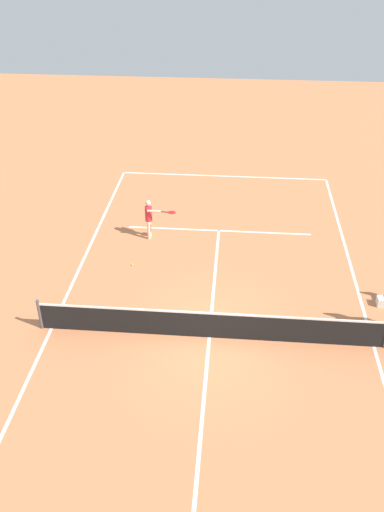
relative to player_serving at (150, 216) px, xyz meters
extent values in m
plane|color=#D37A4C|center=(-2.68, 5.79, -0.98)|extent=(60.00, 60.00, 0.00)
cube|color=white|center=(-2.68, -6.16, -0.97)|extent=(9.91, 0.10, 0.01)
cube|color=white|center=(-7.63, 5.79, -0.97)|extent=(0.10, 23.90, 0.01)
cube|color=white|center=(2.28, 5.79, -0.97)|extent=(0.10, 23.90, 0.01)
cube|color=white|center=(-2.68, -0.78, -0.97)|extent=(7.43, 0.10, 0.01)
cube|color=white|center=(-2.68, 5.79, -0.97)|extent=(0.10, 13.15, 0.01)
cylinder|color=#4C4C51|center=(2.58, 5.79, -0.44)|extent=(0.10, 0.10, 1.07)
cube|color=black|center=(-2.68, 5.79, -0.52)|extent=(10.51, 0.03, 0.91)
cube|color=white|center=(-2.68, 5.79, -0.05)|extent=(10.51, 0.04, 0.06)
cylinder|color=beige|center=(0.04, -0.11, -0.59)|extent=(0.12, 0.12, 0.77)
cylinder|color=beige|center=(0.06, 0.09, -0.59)|extent=(0.12, 0.12, 0.77)
cylinder|color=red|center=(0.05, -0.01, 0.09)|extent=(0.28, 0.28, 0.60)
sphere|color=beige|center=(0.05, -0.01, 0.56)|extent=(0.22, 0.22, 0.22)
cylinder|color=beige|center=(0.04, -0.20, 0.12)|extent=(0.09, 0.09, 0.53)
cylinder|color=beige|center=(-0.20, 0.19, 0.32)|extent=(0.54, 0.13, 0.09)
cylinder|color=black|center=(-0.60, 0.22, 0.32)|extent=(0.26, 0.05, 0.04)
ellipsoid|color=red|center=(-0.89, 0.24, 0.32)|extent=(0.34, 0.30, 0.04)
sphere|color=#CCE033|center=(0.39, 2.04, -0.94)|extent=(0.07, 0.07, 0.07)
camera|label=1|loc=(-3.25, 18.61, 10.18)|focal=38.47mm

